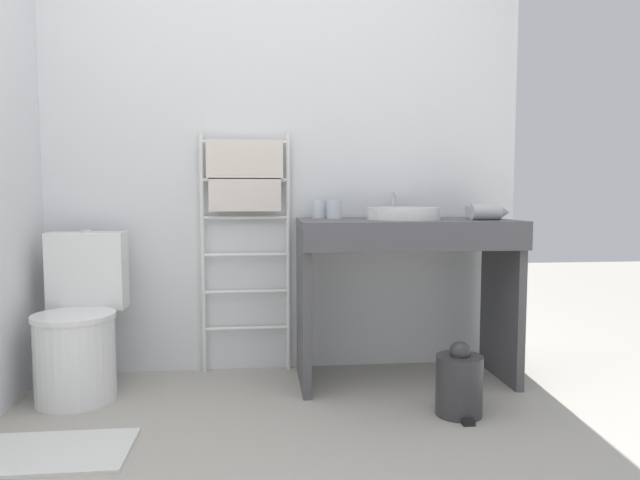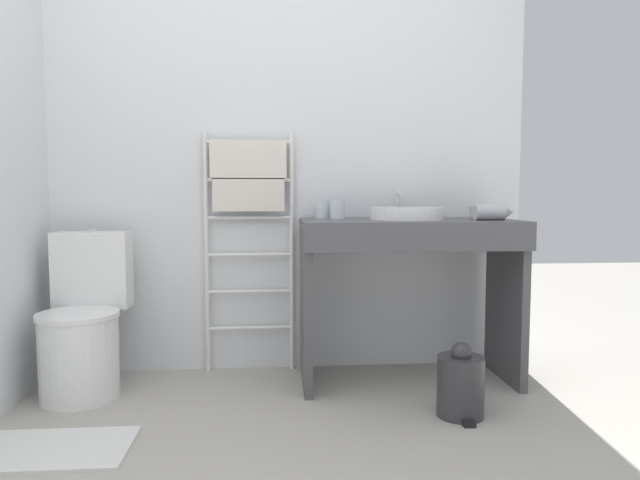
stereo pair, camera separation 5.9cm
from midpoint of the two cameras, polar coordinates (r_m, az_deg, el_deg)
name	(u,v)px [view 2 (the right image)]	position (r m, az deg, el deg)	size (l,w,h in m)	color
wall_back	(280,130)	(3.17, -3.47, 10.95)	(2.67, 0.12, 2.61)	silver
toilet	(83,329)	(2.96, -22.06, -8.24)	(0.37, 0.50, 0.78)	white
towel_radiator	(249,198)	(3.04, -6.59, 4.15)	(0.48, 0.06, 1.28)	white
vanity_counter	(409,270)	(2.90, 9.42, -2.99)	(1.07, 0.55, 0.83)	#4C4C51
sink_basin	(407,213)	(2.91, 9.23, 2.69)	(0.37, 0.37, 0.06)	white
faucet	(398,200)	(3.10, 8.36, 3.94)	(0.02, 0.10, 0.15)	silver
cup_near_wall	(323,209)	(3.02, 0.82, 3.09)	(0.07, 0.07, 0.09)	silver
cup_near_edge	(337,209)	(2.97, 2.31, 3.08)	(0.08, 0.08, 0.10)	silver
hair_dryer	(490,212)	(2.94, 17.19, 2.67)	(0.20, 0.18, 0.08)	#B7B7BC
trash_bin	(461,384)	(2.61, 14.52, -13.80)	(0.20, 0.24, 0.32)	#333335
bath_mat	(54,449)	(2.46, -24.40, -18.51)	(0.56, 0.36, 0.01)	silver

